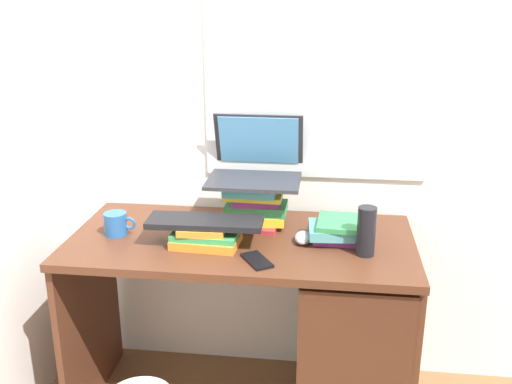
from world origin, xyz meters
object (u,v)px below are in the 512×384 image
book_stack_keyboard_riser (205,236)px  keyboard (205,222)px  computer_mouse (303,238)px  laptop (256,163)px  mug (116,224)px  book_stack_tall (254,204)px  book_stack_side (340,230)px  desk (324,327)px  cell_phone (257,260)px  water_bottle (366,231)px

book_stack_keyboard_riser → keyboard: size_ratio=0.60×
computer_mouse → laptop: bearing=134.0°
mug → laptop: bearing=23.7°
book_stack_tall → book_stack_side: book_stack_tall is taller
desk → computer_mouse: (-0.09, 0.01, 0.36)m
book_stack_keyboard_riser → desk: bearing=7.0°
book_stack_side → keyboard: (-0.49, -0.09, 0.04)m
book_stack_tall → keyboard: book_stack_tall is taller
desk → mug: 0.89m
book_stack_tall → mug: 0.54m
computer_mouse → cell_phone: size_ratio=0.76×
book_stack_keyboard_riser → book_stack_side: book_stack_side is taller
book_stack_tall → computer_mouse: book_stack_tall is taller
desk → keyboard: size_ratio=3.08×
cell_phone → desk: bearing=3.6°
book_stack_keyboard_riser → mug: size_ratio=2.04×
desk → book_stack_side: (0.04, 0.04, 0.39)m
book_stack_side → water_bottle: bearing=-50.8°
keyboard → cell_phone: (0.21, -0.13, -0.08)m
desk → laptop: laptop is taller
keyboard → water_bottle: water_bottle is taller
laptop → keyboard: 0.34m
book_stack_tall → book_stack_keyboard_riser: 0.27m
book_stack_tall → cell_phone: bearing=-81.3°
book_stack_side → cell_phone: size_ratio=1.73×
book_stack_keyboard_riser → water_bottle: size_ratio=1.41×
keyboard → laptop: bearing=58.9°
book_stack_tall → computer_mouse: (0.20, -0.14, -0.07)m
book_stack_side → mug: size_ratio=1.92×
water_bottle → cell_phone: (-0.37, -0.11, -0.08)m
water_bottle → keyboard: bearing=178.1°
book_stack_keyboard_riser → mug: mug is taller
keyboard → computer_mouse: bearing=8.4°
laptop → cell_phone: laptop is taller
computer_mouse → water_bottle: (0.22, -0.08, 0.07)m
book_stack_tall → desk: bearing=-28.2°
laptop → water_bottle: size_ratio=2.03×
computer_mouse → cell_phone: (-0.15, -0.19, -0.01)m
desk → cell_phone: size_ratio=9.51×
book_stack_keyboard_riser → keyboard: (-0.00, 0.01, 0.05)m
desk → water_bottle: water_bottle is taller
desk → book_stack_tall: book_stack_tall is taller
desk → laptop: size_ratio=3.61×
book_stack_keyboard_riser → cell_phone: bearing=-30.3°
mug → book_stack_tall: bearing=17.3°
book_stack_tall → computer_mouse: size_ratio=2.37×
book_stack_tall → book_stack_keyboard_riser: bearing=-126.1°
mug → water_bottle: water_bottle is taller
cell_phone → mug: bearing=130.8°
desk → book_stack_side: size_ratio=5.50×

